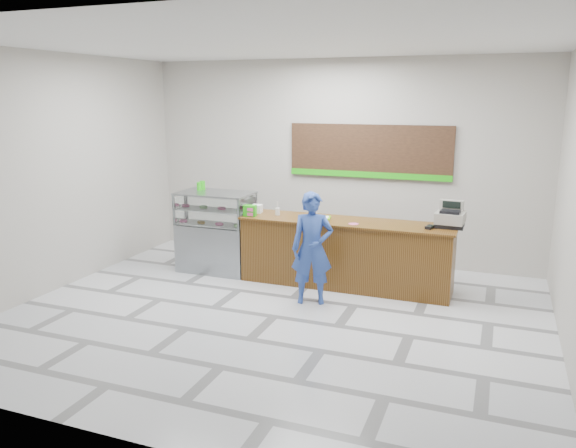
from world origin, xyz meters
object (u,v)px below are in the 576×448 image
at_px(display_case, 216,231).
at_px(cash_register, 450,217).
at_px(serving_tray, 319,218).
at_px(customer, 312,248).
at_px(sales_counter, 345,253).

distance_m(display_case, cash_register, 3.76).
distance_m(cash_register, serving_tray, 1.95).
bearing_deg(customer, serving_tray, 84.13).
distance_m(serving_tray, customer, 0.93).
height_order(cash_register, serving_tray, cash_register).
distance_m(sales_counter, cash_register, 1.64).
bearing_deg(display_case, customer, -23.41).
xyz_separation_m(display_case, customer, (1.97, -0.85, 0.12)).
relative_size(cash_register, serving_tray, 1.09).
bearing_deg(customer, cash_register, 11.98).
height_order(display_case, cash_register, cash_register).
xyz_separation_m(sales_counter, display_case, (-2.22, -0.00, 0.16)).
height_order(sales_counter, customer, customer).
distance_m(cash_register, customer, 2.06).
height_order(display_case, customer, customer).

